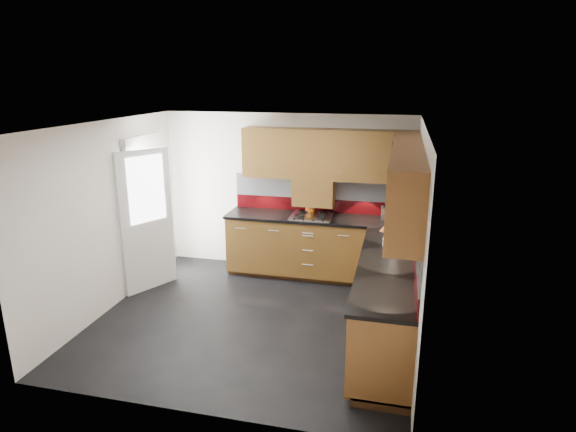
% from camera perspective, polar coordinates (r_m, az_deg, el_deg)
% --- Properties ---
extents(room, '(4.00, 3.80, 2.64)m').
position_cam_1_polar(room, '(5.61, -4.42, 1.58)').
color(room, black).
extents(base_cabinets, '(2.70, 3.20, 0.95)m').
position_cam_1_polar(base_cabinets, '(6.41, 6.96, -6.62)').
color(base_cabinets, '#583513').
rests_on(base_cabinets, room).
extents(countertop, '(2.72, 3.22, 0.04)m').
position_cam_1_polar(countertop, '(6.22, 6.97, -2.57)').
color(countertop, black).
rests_on(countertop, base_cabinets).
extents(backsplash, '(2.70, 3.20, 0.54)m').
position_cam_1_polar(backsplash, '(6.33, 9.29, 0.42)').
color(backsplash, maroon).
rests_on(backsplash, countertop).
extents(upper_cabinets, '(2.50, 3.20, 0.72)m').
position_cam_1_polar(upper_cabinets, '(6.05, 9.01, 5.81)').
color(upper_cabinets, '#583513').
rests_on(upper_cabinets, room).
extents(extractor_hood, '(0.60, 0.33, 0.40)m').
position_cam_1_polar(extractor_hood, '(7.10, 3.10, 2.89)').
color(extractor_hood, '#583513').
rests_on(extractor_hood, room).
extents(glass_cabinet, '(0.32, 0.80, 0.66)m').
position_cam_1_polar(glass_cabinet, '(6.32, 13.60, 6.23)').
color(glass_cabinet, black).
rests_on(glass_cabinet, room).
extents(back_door, '(0.42, 1.19, 2.04)m').
position_cam_1_polar(back_door, '(7.10, -16.30, 0.19)').
color(back_door, white).
rests_on(back_door, room).
extents(gas_hob, '(0.60, 0.53, 0.05)m').
position_cam_1_polar(gas_hob, '(7.02, 2.81, 0.01)').
color(gas_hob, silver).
rests_on(gas_hob, countertop).
extents(utensil_pot, '(0.13, 0.13, 0.47)m').
position_cam_1_polar(utensil_pot, '(7.20, 2.63, 1.13)').
color(utensil_pot, orange).
rests_on(utensil_pot, countertop).
extents(toaster, '(0.28, 0.17, 0.20)m').
position_cam_1_polar(toaster, '(6.99, 12.07, 0.28)').
color(toaster, silver).
rests_on(toaster, countertop).
extents(food_processor, '(0.18, 0.18, 0.30)m').
position_cam_1_polar(food_processor, '(5.91, 12.06, -2.23)').
color(food_processor, white).
rests_on(food_processor, countertop).
extents(paper_towel, '(0.14, 0.14, 0.23)m').
position_cam_1_polar(paper_towel, '(5.70, 12.60, -3.20)').
color(paper_towel, white).
rests_on(paper_towel, countertop).
extents(orange_cloth, '(0.18, 0.17, 0.02)m').
position_cam_1_polar(orange_cloth, '(6.50, 11.61, -1.71)').
color(orange_cloth, orange).
rests_on(orange_cloth, countertop).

